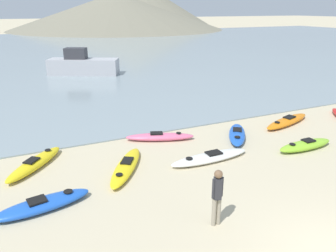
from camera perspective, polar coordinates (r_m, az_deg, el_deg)
bay_water at (r=48.74m, az=-17.93°, el=12.50°), size 160.00×70.00×0.06m
far_hill_midleft at (r=94.94m, az=-8.82°, el=19.16°), size 57.28×57.28×9.42m
far_hill_midright at (r=104.36m, az=-6.10°, el=20.55°), size 48.37×48.37×13.90m
kayak_on_sand_0 at (r=14.95m, az=11.94°, el=-1.43°), size 2.17×2.61×0.37m
kayak_on_sand_1 at (r=11.91m, az=-7.31°, el=-6.99°), size 2.28×3.04×0.32m
kayak_on_sand_2 at (r=12.58m, az=7.30°, el=-5.43°), size 3.29×0.79×0.33m
kayak_on_sand_3 at (r=14.61m, az=22.80°, el=-3.09°), size 2.69×0.71×0.39m
kayak_on_sand_5 at (r=17.40m, az=20.04°, el=0.81°), size 3.53×1.68×0.37m
kayak_on_sand_7 at (r=14.37m, az=-1.42°, el=-1.89°), size 3.01×1.67×0.36m
kayak_on_sand_8 at (r=10.32m, az=-21.00°, el=-12.61°), size 2.84×1.20×0.38m
kayak_on_sand_9 at (r=12.90m, az=-22.17°, el=-6.04°), size 2.41×2.71×0.39m
person_near_foreground at (r=8.76m, az=8.57°, el=-11.67°), size 0.33×0.27×1.63m
moored_boat_0 at (r=29.60m, az=-14.62°, el=10.22°), size 6.06×4.25×2.25m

